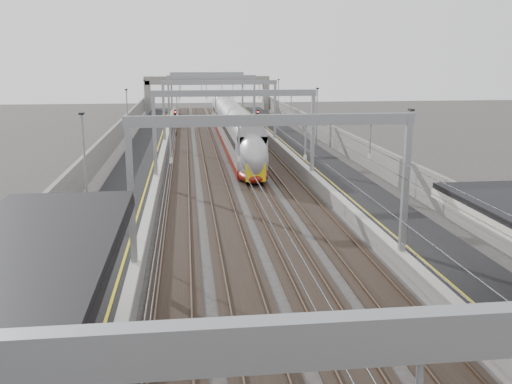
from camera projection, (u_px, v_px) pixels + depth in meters
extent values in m
cube|color=black|center=(138.00, 174.00, 48.00)|extent=(4.00, 120.00, 1.00)
cube|color=black|center=(323.00, 170.00, 49.87)|extent=(4.00, 120.00, 1.00)
cube|color=black|center=(180.00, 178.00, 48.51)|extent=(2.40, 140.00, 0.08)
cube|color=brown|center=(171.00, 177.00, 48.41)|extent=(0.07, 140.00, 0.14)
cube|color=brown|center=(188.00, 177.00, 48.58)|extent=(0.07, 140.00, 0.14)
cube|color=black|center=(215.00, 177.00, 48.86)|extent=(2.40, 140.00, 0.08)
cube|color=brown|center=(207.00, 177.00, 48.76)|extent=(0.07, 140.00, 0.14)
cube|color=brown|center=(223.00, 176.00, 48.93)|extent=(0.07, 140.00, 0.14)
cube|color=black|center=(250.00, 177.00, 49.22)|extent=(2.40, 140.00, 0.08)
cube|color=brown|center=(241.00, 176.00, 49.11)|extent=(0.07, 140.00, 0.14)
cube|color=brown|center=(258.00, 175.00, 49.28)|extent=(0.07, 140.00, 0.14)
cube|color=black|center=(284.00, 176.00, 49.57)|extent=(2.40, 140.00, 0.08)
cube|color=brown|center=(276.00, 175.00, 49.46)|extent=(0.07, 140.00, 0.14)
cube|color=brown|center=(292.00, 175.00, 49.63)|extent=(0.07, 140.00, 0.14)
cube|color=gray|center=(131.00, 191.00, 25.10)|extent=(0.28, 0.28, 6.60)
cube|color=gray|center=(406.00, 184.00, 26.58)|extent=(0.28, 0.28, 6.60)
cube|color=gray|center=(273.00, 120.00, 25.14)|extent=(13.00, 0.25, 0.50)
cube|color=gray|center=(154.00, 133.00, 44.43)|extent=(0.28, 0.28, 6.60)
cube|color=gray|center=(313.00, 131.00, 45.90)|extent=(0.28, 0.28, 6.60)
cube|color=gray|center=(235.00, 93.00, 44.47)|extent=(13.00, 0.25, 0.50)
cube|color=gray|center=(164.00, 111.00, 63.75)|extent=(0.28, 0.28, 6.60)
cube|color=gray|center=(275.00, 109.00, 65.23)|extent=(0.28, 0.28, 6.60)
cube|color=gray|center=(220.00, 83.00, 63.79)|extent=(13.00, 0.25, 0.50)
cube|color=gray|center=(169.00, 98.00, 83.08)|extent=(0.28, 0.28, 6.60)
cube|color=gray|center=(254.00, 98.00, 84.56)|extent=(0.28, 0.28, 6.60)
cube|color=gray|center=(212.00, 77.00, 83.12)|extent=(13.00, 0.25, 0.50)
cube|color=gray|center=(172.00, 91.00, 100.47)|extent=(0.28, 0.28, 6.60)
cube|color=gray|center=(243.00, 91.00, 101.95)|extent=(0.28, 0.28, 6.60)
cube|color=gray|center=(207.00, 74.00, 100.51)|extent=(13.00, 0.25, 0.50)
cylinder|color=#262628|center=(178.00, 109.00, 52.09)|extent=(0.03, 140.00, 0.03)
cylinder|color=#262628|center=(211.00, 108.00, 52.44)|extent=(0.03, 140.00, 0.03)
cylinder|color=#262628|center=(244.00, 108.00, 52.80)|extent=(0.03, 140.00, 0.03)
cylinder|color=#262628|center=(276.00, 108.00, 53.15)|extent=(0.03, 140.00, 0.03)
cube|color=slate|center=(207.00, 80.00, 100.78)|extent=(22.00, 2.20, 1.40)
cube|color=slate|center=(148.00, 98.00, 100.25)|extent=(1.00, 2.20, 6.20)
cube|color=slate|center=(266.00, 97.00, 102.72)|extent=(1.00, 2.20, 6.20)
cube|color=slate|center=(98.00, 162.00, 47.37)|extent=(0.30, 120.00, 3.20)
cube|color=slate|center=(359.00, 157.00, 50.00)|extent=(0.30, 120.00, 3.20)
cube|color=maroon|center=(240.00, 154.00, 57.44)|extent=(2.54, 21.63, 0.75)
cube|color=#9C9DA2|center=(240.00, 137.00, 57.03)|extent=(2.54, 21.63, 2.82)
cube|color=black|center=(248.00, 172.00, 50.20)|extent=(1.88, 2.26, 0.47)
cube|color=maroon|center=(225.00, 128.00, 78.71)|extent=(2.54, 21.63, 0.75)
cube|color=#9C9DA2|center=(225.00, 115.00, 78.30)|extent=(2.54, 21.63, 2.82)
cube|color=black|center=(229.00, 138.00, 71.46)|extent=(1.88, 2.26, 0.47)
ellipsoid|color=#9C9DA2|center=(253.00, 158.00, 46.46)|extent=(2.54, 4.89, 3.95)
cube|color=yellow|center=(256.00, 173.00, 44.70)|extent=(1.60, 0.12, 1.41)
cube|color=black|center=(255.00, 154.00, 44.79)|extent=(1.50, 0.55, 0.89)
cylinder|color=black|center=(176.00, 125.00, 73.95)|extent=(0.12, 0.12, 3.00)
cube|color=black|center=(175.00, 113.00, 73.58)|extent=(0.32, 0.22, 0.75)
sphere|color=red|center=(175.00, 112.00, 73.42)|extent=(0.16, 0.16, 0.16)
cylinder|color=black|center=(245.00, 130.00, 69.20)|extent=(0.12, 0.12, 3.00)
cube|color=black|center=(245.00, 117.00, 68.83)|extent=(0.32, 0.22, 0.75)
sphere|color=red|center=(245.00, 116.00, 68.67)|extent=(0.16, 0.16, 0.16)
cylinder|color=black|center=(258.00, 125.00, 74.00)|extent=(0.12, 0.12, 3.00)
cube|color=black|center=(258.00, 113.00, 73.63)|extent=(0.32, 0.22, 0.75)
sphere|color=red|center=(258.00, 112.00, 73.47)|extent=(0.16, 0.16, 0.16)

